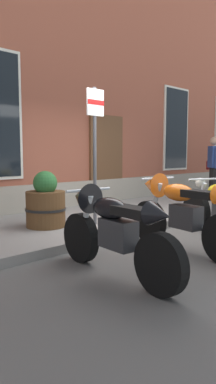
% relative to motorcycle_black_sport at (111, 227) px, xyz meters
% --- Properties ---
extents(ground_plane, '(140.00, 140.00, 0.00)m').
position_rel_motorcycle_black_sport_xyz_m(ground_plane, '(1.98, 1.01, -0.55)').
color(ground_plane, '#565451').
extents(sidewalk, '(27.02, 2.71, 0.13)m').
position_rel_motorcycle_black_sport_xyz_m(sidewalk, '(1.98, 2.37, -0.48)').
color(sidewalk, gray).
rests_on(sidewalk, ground_plane).
extents(motorcycle_black_sport, '(0.62, 1.98, 1.00)m').
position_rel_motorcycle_black_sport_xyz_m(motorcycle_black_sport, '(0.00, 0.00, 0.00)').
color(motorcycle_black_sport, black).
rests_on(motorcycle_black_sport, ground_plane).
extents(motorcycle_orange_sport, '(0.65, 2.01, 1.07)m').
position_rel_motorcycle_black_sport_xyz_m(motorcycle_orange_sport, '(1.37, 0.04, 0.03)').
color(motorcycle_orange_sport, black).
rests_on(motorcycle_orange_sport, ground_plane).
extents(pedestrian_blue_top, '(0.48, 0.55, 1.68)m').
position_rel_motorcycle_black_sport_xyz_m(pedestrian_blue_top, '(6.20, 2.24, 0.52)').
color(pedestrian_blue_top, black).
rests_on(pedestrian_blue_top, sidewalk).
extents(parking_sign, '(0.36, 0.07, 2.32)m').
position_rel_motorcycle_black_sport_xyz_m(parking_sign, '(1.33, 1.73, 1.09)').
color(parking_sign, '#4C4C51').
rests_on(parking_sign, sidewalk).
extents(barrel_planter, '(0.68, 0.68, 0.94)m').
position_rel_motorcycle_black_sport_xyz_m(barrel_planter, '(0.60, 2.16, -0.04)').
color(barrel_planter, brown).
rests_on(barrel_planter, sidewalk).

